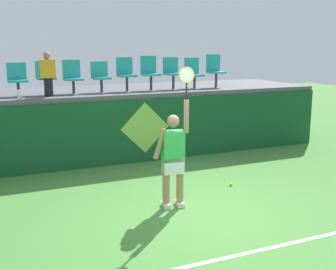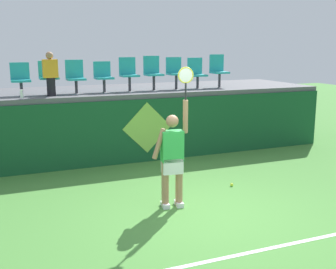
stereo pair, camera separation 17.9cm
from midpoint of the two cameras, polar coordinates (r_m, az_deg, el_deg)
name	(u,v)px [view 1 (the left image)]	position (r m, az deg, el deg)	size (l,w,h in m)	color
ground_plane	(209,215)	(7.47, 4.87, -10.69)	(40.00, 40.00, 0.00)	#478438
court_back_wall	(136,131)	(10.55, -4.74, 0.50)	(10.85, 0.20, 1.57)	#144C28
spectator_platform	(119,91)	(11.74, -7.04, 5.80)	(10.85, 2.91, 0.12)	#56565B
court_baseline_stripe	(258,251)	(6.37, 11.18, -15.04)	(9.76, 0.08, 0.01)	white
tennis_player	(173,156)	(7.52, 0.05, -2.89)	(0.75, 0.30, 2.50)	white
tennis_ball	(231,184)	(8.97, 7.91, -6.62)	(0.07, 0.07, 0.07)	#D1E533
water_bottle	(19,95)	(9.94, -19.85, 5.06)	(0.07, 0.07, 0.21)	white
stadium_chair_0	(17,78)	(10.67, -20.03, 7.16)	(0.44, 0.42, 0.77)	#38383D
stadium_chair_1	(46,76)	(10.73, -16.58, 7.59)	(0.44, 0.42, 0.80)	#38383D
stadium_chair_2	(72,76)	(10.83, -13.17, 7.71)	(0.44, 0.42, 0.82)	#38383D
stadium_chair_3	(100,75)	(10.98, -9.52, 7.83)	(0.44, 0.42, 0.77)	#38383D
stadium_chair_4	(126,72)	(11.16, -6.15, 8.28)	(0.44, 0.42, 0.86)	#38383D
stadium_chair_5	(150,71)	(11.38, -2.90, 8.48)	(0.44, 0.42, 0.89)	#38383D
stadium_chair_6	(172,71)	(11.62, 0.12, 8.50)	(0.44, 0.42, 0.85)	#38383D
stadium_chair_7	(193,72)	(11.90, 2.98, 8.39)	(0.44, 0.42, 0.83)	#38383D
stadium_chair_8	(215,69)	(12.22, 5.89, 8.73)	(0.44, 0.42, 0.92)	#38383D
spectator_0	(48,74)	(10.33, -16.32, 7.86)	(0.34, 0.20, 1.02)	black
wall_signage_mount	(145,162)	(10.69, -3.53, -3.65)	(1.27, 0.01, 1.50)	#144C28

